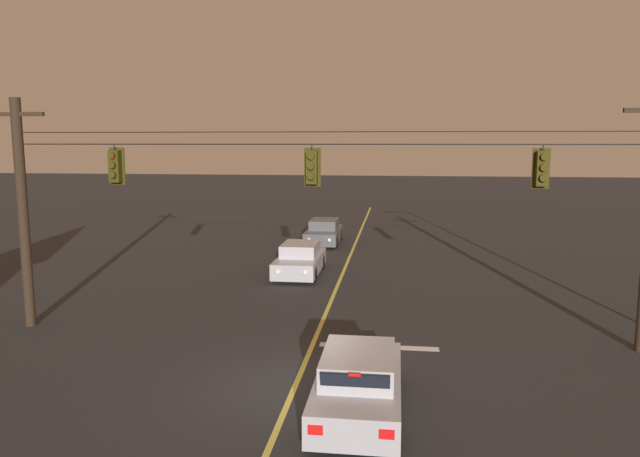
{
  "coord_description": "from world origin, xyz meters",
  "views": [
    {
      "loc": [
        2.35,
        -13.33,
        5.81
      ],
      "look_at": [
        0.0,
        4.75,
        3.15
      ],
      "focal_mm": 33.57,
      "sensor_mm": 36.0,
      "label": 1
    }
  ],
  "objects_px": {
    "traffic_light_leftmost": "(115,166)",
    "car_oncoming_lead": "(300,260)",
    "car_waiting_near_lane": "(359,383)",
    "traffic_light_centre": "(542,169)",
    "traffic_light_left_inner": "(312,167)",
    "car_oncoming_trailing": "(324,232)"
  },
  "relations": [
    {
      "from": "car_waiting_near_lane",
      "to": "car_oncoming_trailing",
      "type": "bearing_deg",
      "value": 99.0
    },
    {
      "from": "traffic_light_leftmost",
      "to": "car_oncoming_lead",
      "type": "relative_size",
      "value": 0.28
    },
    {
      "from": "car_oncoming_lead",
      "to": "car_oncoming_trailing",
      "type": "height_order",
      "value": "same"
    },
    {
      "from": "traffic_light_centre",
      "to": "car_waiting_near_lane",
      "type": "height_order",
      "value": "traffic_light_centre"
    },
    {
      "from": "traffic_light_centre",
      "to": "car_oncoming_trailing",
      "type": "height_order",
      "value": "traffic_light_centre"
    },
    {
      "from": "traffic_light_left_inner",
      "to": "traffic_light_centre",
      "type": "relative_size",
      "value": 1.0
    },
    {
      "from": "traffic_light_leftmost",
      "to": "car_oncoming_lead",
      "type": "xyz_separation_m",
      "value": [
        4.23,
        8.43,
        -4.43
      ]
    },
    {
      "from": "traffic_light_left_inner",
      "to": "traffic_light_centre",
      "type": "distance_m",
      "value": 6.38
    },
    {
      "from": "car_waiting_near_lane",
      "to": "traffic_light_left_inner",
      "type": "bearing_deg",
      "value": 109.55
    },
    {
      "from": "traffic_light_left_inner",
      "to": "traffic_light_centre",
      "type": "xyz_separation_m",
      "value": [
        6.38,
        0.0,
        0.0
      ]
    },
    {
      "from": "car_oncoming_trailing",
      "to": "traffic_light_left_inner",
      "type": "bearing_deg",
      "value": -84.2
    },
    {
      "from": "traffic_light_centre",
      "to": "car_waiting_near_lane",
      "type": "bearing_deg",
      "value": -134.3
    },
    {
      "from": "car_waiting_near_lane",
      "to": "traffic_light_centre",
      "type": "bearing_deg",
      "value": 45.7
    },
    {
      "from": "traffic_light_centre",
      "to": "car_waiting_near_lane",
      "type": "relative_size",
      "value": 0.28
    },
    {
      "from": "traffic_light_left_inner",
      "to": "car_oncoming_trailing",
      "type": "xyz_separation_m",
      "value": [
        -1.68,
        16.58,
        -4.43
      ]
    },
    {
      "from": "car_oncoming_lead",
      "to": "car_waiting_near_lane",
      "type": "bearing_deg",
      "value": -75.39
    },
    {
      "from": "traffic_light_leftmost",
      "to": "car_oncoming_trailing",
      "type": "height_order",
      "value": "traffic_light_leftmost"
    },
    {
      "from": "car_waiting_near_lane",
      "to": "car_oncoming_lead",
      "type": "height_order",
      "value": "same"
    },
    {
      "from": "car_waiting_near_lane",
      "to": "car_oncoming_trailing",
      "type": "relative_size",
      "value": 0.98
    },
    {
      "from": "traffic_light_leftmost",
      "to": "traffic_light_centre",
      "type": "distance_m",
      "value": 12.36
    },
    {
      "from": "traffic_light_left_inner",
      "to": "car_oncoming_lead",
      "type": "xyz_separation_m",
      "value": [
        -1.74,
        8.43,
        -4.43
      ]
    },
    {
      "from": "traffic_light_leftmost",
      "to": "car_oncoming_trailing",
      "type": "xyz_separation_m",
      "value": [
        4.29,
        16.58,
        -4.43
      ]
    }
  ]
}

